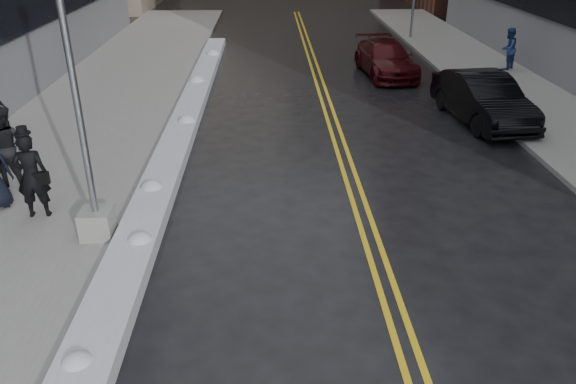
{
  "coord_description": "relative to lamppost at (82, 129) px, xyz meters",
  "views": [
    {
      "loc": [
        0.34,
        -8.45,
        6.2
      ],
      "look_at": [
        0.7,
        1.61,
        1.3
      ],
      "focal_mm": 35.0,
      "sensor_mm": 36.0,
      "label": 1
    }
  ],
  "objects": [
    {
      "name": "ground",
      "position": [
        3.3,
        -2.0,
        -2.53
      ],
      "size": [
        160.0,
        160.0,
        0.0
      ],
      "primitive_type": "plane",
      "color": "black",
      "rests_on": "ground"
    },
    {
      "name": "sidewalk_west",
      "position": [
        -2.45,
        8.0,
        -2.46
      ],
      "size": [
        5.5,
        50.0,
        0.15
      ],
      "primitive_type": "cube",
      "color": "gray",
      "rests_on": "ground"
    },
    {
      "name": "sidewalk_east",
      "position": [
        13.3,
        8.0,
        -2.46
      ],
      "size": [
        4.0,
        50.0,
        0.15
      ],
      "primitive_type": "cube",
      "color": "gray",
      "rests_on": "ground"
    },
    {
      "name": "lane_line_left",
      "position": [
        5.65,
        8.0,
        -2.53
      ],
      "size": [
        0.12,
        50.0,
        0.01
      ],
      "primitive_type": "cube",
      "color": "gold",
      "rests_on": "ground"
    },
    {
      "name": "lane_line_right",
      "position": [
        5.95,
        8.0,
        -2.53
      ],
      "size": [
        0.12,
        50.0,
        0.01
      ],
      "primitive_type": "cube",
      "color": "gold",
      "rests_on": "ground"
    },
    {
      "name": "snow_ridge",
      "position": [
        0.85,
        6.0,
        -2.36
      ],
      "size": [
        0.9,
        30.0,
        0.34
      ],
      "primitive_type": "cube",
      "color": "silver",
      "rests_on": "ground"
    },
    {
      "name": "lamppost",
      "position": [
        0.0,
        0.0,
        0.0
      ],
      "size": [
        0.65,
        0.65,
        7.62
      ],
      "color": "gray",
      "rests_on": "sidewalk_west"
    },
    {
      "name": "fire_hydrant",
      "position": [
        12.3,
        8.0,
        -1.98
      ],
      "size": [
        0.26,
        0.26,
        0.73
      ],
      "color": "maroon",
      "rests_on": "sidewalk_east"
    },
    {
      "name": "pedestrian_fedora",
      "position": [
        -1.6,
        0.97,
        -1.4
      ],
      "size": [
        0.77,
        0.56,
        1.96
      ],
      "primitive_type": "imported",
      "rotation": [
        0.0,
        0.0,
        3.28
      ],
      "color": "black",
      "rests_on": "sidewalk_west"
    },
    {
      "name": "pedestrian_b",
      "position": [
        -2.86,
        2.7,
        -1.36
      ],
      "size": [
        1.07,
        0.88,
        2.05
      ],
      "primitive_type": "imported",
      "rotation": [
        0.0,
        0.0,
        3.04
      ],
      "color": "black",
      "rests_on": "sidewalk_west"
    },
    {
      "name": "pedestrian_east",
      "position": [
        14.28,
        14.3,
        -1.48
      ],
      "size": [
        1.11,
        1.1,
        1.81
      ],
      "primitive_type": "imported",
      "rotation": [
        0.0,
        0.0,
        3.87
      ],
      "color": "navy",
      "rests_on": "sidewalk_east"
    },
    {
      "name": "car_black",
      "position": [
        10.8,
        7.52,
        -1.72
      ],
      "size": [
        2.31,
        5.09,
        1.62
      ],
      "primitive_type": "imported",
      "rotation": [
        0.0,
        0.0,
        0.12
      ],
      "color": "black",
      "rests_on": "ground"
    },
    {
      "name": "car_maroon",
      "position": [
        8.8,
        14.03,
        -1.82
      ],
      "size": [
        2.38,
        5.07,
        1.43
      ],
      "primitive_type": "imported",
      "rotation": [
        0.0,
        0.0,
        0.08
      ],
      "color": "#3C090D",
      "rests_on": "ground"
    }
  ]
}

